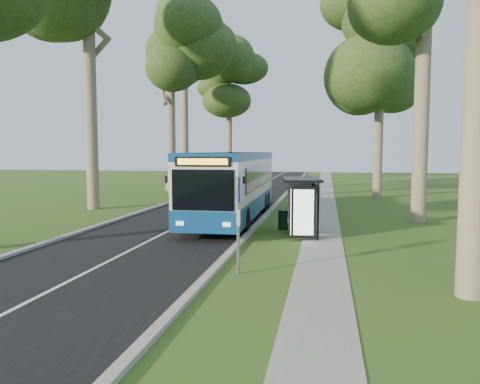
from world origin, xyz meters
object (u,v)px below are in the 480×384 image
Objects in this scene: litter_bin at (283,220)px; bus_stop_sign at (238,214)px; bus at (233,185)px; car_silver at (208,176)px; bus_shelter at (304,196)px; car_white at (188,182)px.

bus_stop_sign is at bearing -94.12° from litter_bin.
bus reaches higher than car_silver.
bus is 5.69m from bus_shelter.
bus_stop_sign is at bearing -110.86° from bus_shelter.
litter_bin is (0.55, 7.70, -1.28)m from bus_stop_sign.
car_white is 0.87× the size of car_silver.
bus_shelter is (3.74, -4.29, -0.10)m from bus.
litter_bin is 0.19× the size of car_white.
bus reaches higher than car_white.
litter_bin is at bearing -44.75° from bus.
bus is 2.48× the size of car_silver.
litter_bin is at bearing 65.17° from bus_stop_sign.
bus reaches higher than bus_shelter.
bus_shelter is at bearing 55.03° from bus_stop_sign.
bus_stop_sign reaches higher than bus_shelter.
bus is 4.61× the size of bus_stop_sign.
car_white is at bearing 118.41° from litter_bin.
car_silver is at bearing 117.34° from car_white.
litter_bin is (-0.98, 1.65, -1.21)m from bus_shelter.
bus_stop_sign is at bearing -47.15° from car_white.
bus_stop_sign is at bearing -83.30° from car_silver.
bus_stop_sign reaches higher than litter_bin.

